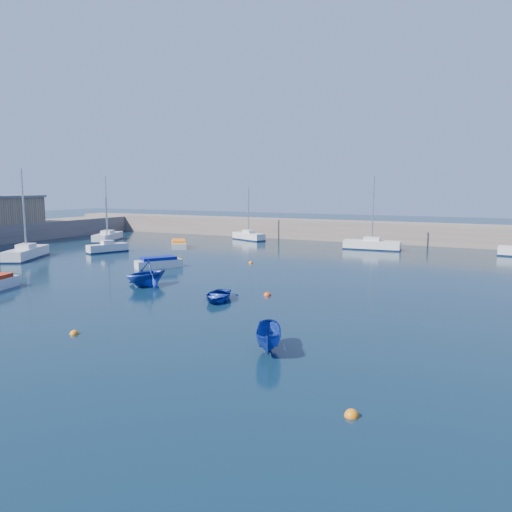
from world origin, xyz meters
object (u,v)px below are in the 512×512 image
at_px(brick_shed_a, 4,211).
at_px(sailboat_3, 108,248).
at_px(sailboat_6, 372,245).
at_px(dinghy_center, 218,295).
at_px(sailboat_2, 26,253).
at_px(sailboat_5, 249,236).
at_px(dinghy_left, 146,273).
at_px(motorboat_1, 159,263).
at_px(dinghy_right, 269,338).
at_px(sailboat_4, 108,237).
at_px(motorboat_2, 179,244).

distance_m(brick_shed_a, sailboat_3, 20.59).
bearing_deg(sailboat_6, dinghy_center, 172.40).
relative_size(sailboat_2, sailboat_6, 1.06).
height_order(brick_shed_a, sailboat_5, sailboat_5).
bearing_deg(sailboat_5, dinghy_left, -141.59).
bearing_deg(dinghy_left, brick_shed_a, 167.54).
relative_size(sailboat_3, sailboat_6, 0.72).
xyz_separation_m(brick_shed_a, motorboat_1, (31.85, -8.42, -3.63)).
relative_size(sailboat_3, dinghy_right, 2.01).
height_order(sailboat_3, sailboat_4, sailboat_4).
bearing_deg(dinghy_left, sailboat_6, 82.78).
xyz_separation_m(sailboat_3, sailboat_6, (25.39, 15.78, 0.06)).
relative_size(brick_shed_a, motorboat_2, 1.73).
bearing_deg(sailboat_5, motorboat_2, -172.38).
bearing_deg(dinghy_right, sailboat_6, 73.54).
height_order(sailboat_5, dinghy_right, sailboat_5).
bearing_deg(sailboat_2, dinghy_left, -43.77).
bearing_deg(dinghy_left, motorboat_1, 132.58).
relative_size(brick_shed_a, dinghy_left, 2.24).
bearing_deg(brick_shed_a, dinghy_center, -21.59).
bearing_deg(dinghy_center, sailboat_6, 69.67).
bearing_deg(sailboat_6, dinghy_left, 158.62).
bearing_deg(sailboat_4, motorboat_2, -31.82).
bearing_deg(dinghy_center, motorboat_2, 114.40).
bearing_deg(brick_shed_a, motorboat_2, 10.82).
bearing_deg(sailboat_6, motorboat_1, 144.36).
bearing_deg(dinghy_left, motorboat_2, 130.65).
distance_m(dinghy_center, dinghy_right, 10.28).
bearing_deg(dinghy_left, dinghy_right, -21.98).
relative_size(brick_shed_a, sailboat_4, 0.93).
distance_m(motorboat_2, dinghy_center, 28.80).
relative_size(sailboat_2, motorboat_1, 2.16).
height_order(sailboat_3, sailboat_5, sailboat_5).
distance_m(sailboat_3, motorboat_2, 8.40).
xyz_separation_m(sailboat_2, dinghy_left, (19.84, -5.60, 0.34)).
bearing_deg(motorboat_2, sailboat_3, -159.09).
bearing_deg(sailboat_3, motorboat_1, -5.70).
distance_m(sailboat_5, motorboat_1, 24.96).
bearing_deg(motorboat_2, dinghy_center, -86.40).
xyz_separation_m(sailboat_5, dinghy_left, (8.33, -31.68, 0.39)).
xyz_separation_m(sailboat_5, dinghy_right, (22.56, -40.79, 0.03)).
xyz_separation_m(sailboat_3, sailboat_4, (-8.76, 9.29, 0.03)).
bearing_deg(dinghy_right, sailboat_4, 117.31).
relative_size(dinghy_center, dinghy_left, 0.89).
bearing_deg(dinghy_center, motorboat_1, 126.55).
height_order(brick_shed_a, dinghy_center, brick_shed_a).
xyz_separation_m(sailboat_4, sailboat_5, (16.54, 9.35, -0.00)).
xyz_separation_m(sailboat_4, dinghy_left, (24.87, -22.34, 0.39)).
bearing_deg(motorboat_2, sailboat_5, 36.90).
bearing_deg(dinghy_center, sailboat_5, 98.58).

